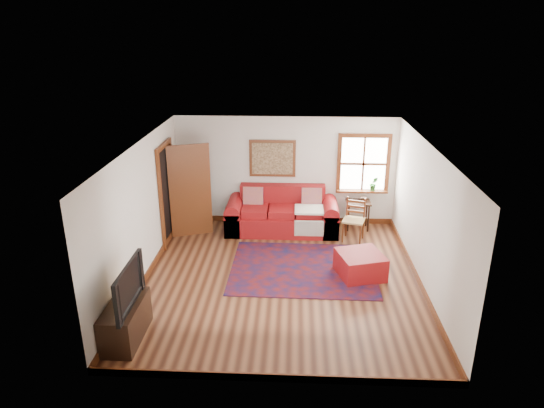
# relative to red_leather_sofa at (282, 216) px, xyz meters

# --- Properties ---
(ground) EXTENTS (5.50, 5.50, 0.00)m
(ground) POSITION_rel_red_leather_sofa_xyz_m (0.05, -2.27, -0.32)
(ground) COLOR #3C1C10
(ground) RESTS_ON ground
(room_envelope) EXTENTS (5.04, 5.54, 2.52)m
(room_envelope) POSITION_rel_red_leather_sofa_xyz_m (0.05, -2.25, 1.33)
(room_envelope) COLOR silver
(room_envelope) RESTS_ON ground
(window) EXTENTS (1.18, 0.20, 1.38)m
(window) POSITION_rel_red_leather_sofa_xyz_m (1.84, 0.44, 0.99)
(window) COLOR white
(window) RESTS_ON ground
(doorway) EXTENTS (0.89, 1.08, 2.14)m
(doorway) POSITION_rel_red_leather_sofa_xyz_m (-2.15, -0.49, 0.75)
(doorway) COLOR black
(doorway) RESTS_ON ground
(framed_artwork) EXTENTS (1.05, 0.07, 0.85)m
(framed_artwork) POSITION_rel_red_leather_sofa_xyz_m (-0.25, 0.45, 1.23)
(framed_artwork) COLOR #602D14
(framed_artwork) RESTS_ON ground
(persian_rug) EXTENTS (2.76, 2.22, 0.02)m
(persian_rug) POSITION_rel_red_leather_sofa_xyz_m (0.45, -1.86, -0.31)
(persian_rug) COLOR #590E0C
(persian_rug) RESTS_ON ground
(red_leather_sofa) EXTENTS (2.49, 1.03, 0.97)m
(red_leather_sofa) POSITION_rel_red_leather_sofa_xyz_m (0.00, 0.00, 0.00)
(red_leather_sofa) COLOR maroon
(red_leather_sofa) RESTS_ON ground
(red_ottoman) EXTENTS (0.97, 0.97, 0.45)m
(red_ottoman) POSITION_rel_red_leather_sofa_xyz_m (1.51, -2.07, -0.10)
(red_ottoman) COLOR maroon
(red_ottoman) RESTS_ON ground
(side_table) EXTENTS (0.55, 0.41, 0.66)m
(side_table) POSITION_rel_red_leather_sofa_xyz_m (1.71, 0.15, 0.21)
(side_table) COLOR black
(side_table) RESTS_ON ground
(ladder_back_chair) EXTENTS (0.53, 0.52, 0.93)m
(ladder_back_chair) POSITION_rel_red_leather_sofa_xyz_m (1.56, -0.45, 0.18)
(ladder_back_chair) COLOR tan
(ladder_back_chair) RESTS_ON ground
(media_cabinet) EXTENTS (0.47, 1.05, 0.58)m
(media_cabinet) POSITION_rel_red_leather_sofa_xyz_m (-2.19, -4.18, -0.03)
(media_cabinet) COLOR black
(media_cabinet) RESTS_ON ground
(television) EXTENTS (0.15, 1.14, 0.66)m
(television) POSITION_rel_red_leather_sofa_xyz_m (-2.17, -4.21, 0.58)
(television) COLOR black
(television) RESTS_ON media_cabinet
(candle_hurricane) EXTENTS (0.12, 0.12, 0.18)m
(candle_hurricane) POSITION_rel_red_leather_sofa_xyz_m (-2.14, -3.74, 0.34)
(candle_hurricane) COLOR silver
(candle_hurricane) RESTS_ON media_cabinet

